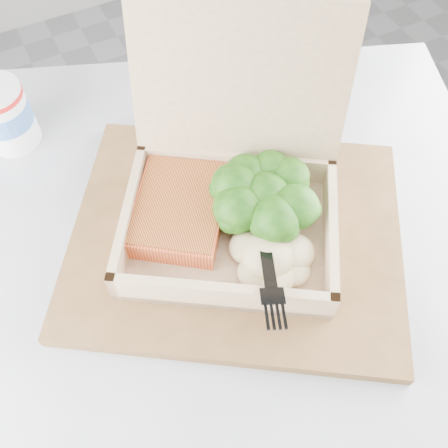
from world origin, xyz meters
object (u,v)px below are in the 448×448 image
paper_cup (3,114)px  serving_tray (236,236)px  cafe_table (223,315)px  takeout_container (232,182)px

paper_cup → serving_tray: bearing=-54.7°
serving_tray → paper_cup: size_ratio=4.28×
cafe_table → serving_tray: size_ratio=2.40×
cafe_table → paper_cup: bearing=120.3°
cafe_table → serving_tray: (0.03, 0.02, 0.19)m
serving_tray → paper_cup: 0.35m
serving_tray → paper_cup: (-0.20, 0.28, 0.04)m
takeout_container → paper_cup: takeout_container is taller
cafe_table → takeout_container: 0.26m
cafe_table → takeout_container: size_ratio=2.84×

